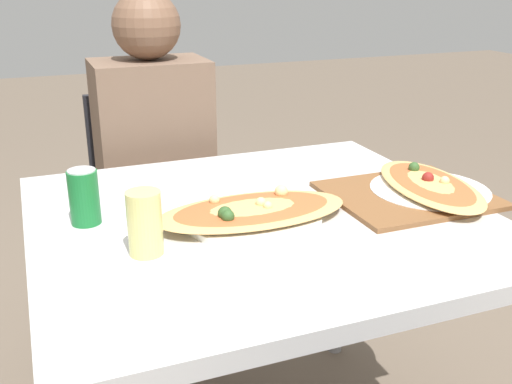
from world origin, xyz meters
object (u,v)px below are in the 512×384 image
Objects in this scene: pizza_main at (253,213)px; soda_can at (84,197)px; chair_far_seated at (152,203)px; person_seated at (155,152)px; dining_table at (261,246)px; drink_glass at (145,223)px; pizza_second at (430,187)px.

soda_can is at bearing 160.71° from pizza_main.
chair_far_seated reaches higher than pizza_main.
person_seated is at bearing 95.33° from pizza_main.
pizza_main reaches higher than dining_table.
dining_table is at bearing 96.93° from chair_far_seated.
drink_glass is at bearing -160.12° from dining_table.
pizza_main is at bearing 16.79° from drink_glass.
dining_table is 2.40× the size of pizza_second.
person_seated is (-0.10, 0.69, 0.05)m from dining_table.
chair_far_seated is (-0.10, 0.80, -0.17)m from dining_table.
pizza_second is at bearing -3.85° from dining_table.
drink_glass reaches higher than chair_far_seated.
soda_can is 0.22m from drink_glass.
person_seated is 0.90m from pizza_second.
pizza_main is 3.55× the size of soda_can.
soda_can is at bearing 171.33° from pizza_second.
drink_glass is (-0.26, -0.08, 0.05)m from pizza_main.
dining_table is 0.46m from pizza_second.
person_seated is 0.82m from drink_glass.
drink_glass reaches higher than pizza_main.
drink_glass is (-0.19, -0.91, 0.32)m from chair_far_seated.
drink_glass is (-0.19, -0.79, 0.10)m from person_seated.
dining_table is 7.86× the size of drink_glass.
drink_glass reaches higher than dining_table.
pizza_second is (0.45, -0.03, 0.10)m from dining_table.
pizza_second is at bearing 123.11° from chair_far_seated.
soda_can is (-0.28, -0.59, 0.09)m from person_seated.
dining_table is 0.11m from pizza_main.
soda_can is at bearing 68.18° from chair_far_seated.
drink_glass is 0.74m from pizza_second.
drink_glass is at bearing -64.88° from soda_can.
drink_glass reaches higher than pizza_second.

